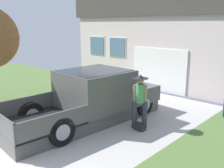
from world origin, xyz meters
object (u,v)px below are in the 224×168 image
(pickup_truck, at_px, (94,98))
(handbag, at_px, (140,126))
(person_with_hat, at_px, (140,99))
(house_with_garage, at_px, (181,39))

(pickup_truck, xyz_separation_m, handbag, (1.73, 0.30, -0.63))
(person_with_hat, relative_size, handbag, 4.08)
(pickup_truck, bearing_deg, handbag, 13.85)
(person_with_hat, bearing_deg, house_with_garage, -109.50)
(person_with_hat, bearing_deg, handbag, 92.59)
(handbag, height_order, house_with_garage, house_with_garage)
(person_with_hat, xyz_separation_m, house_with_garage, (-2.76, 7.67, 1.40))
(pickup_truck, distance_m, handbag, 1.87)
(pickup_truck, distance_m, house_with_garage, 8.37)
(person_with_hat, height_order, handbag, person_with_hat)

